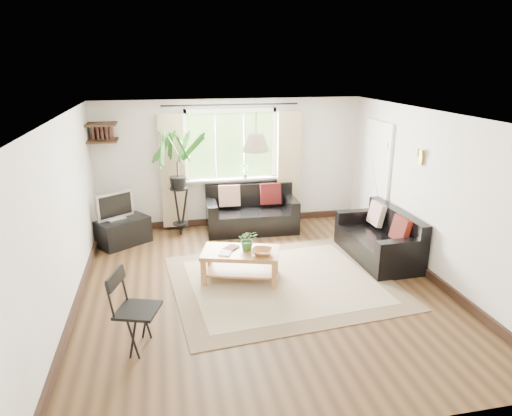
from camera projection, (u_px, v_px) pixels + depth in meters
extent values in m
plane|color=#321F10|center=(262.00, 287.00, 6.46)|extent=(5.50, 5.50, 0.00)
plane|color=white|center=(262.00, 115.00, 5.72)|extent=(5.50, 5.50, 0.00)
cube|color=silver|center=(231.00, 163.00, 8.65)|extent=(5.00, 0.02, 2.40)
cube|color=silver|center=(338.00, 312.00, 3.53)|extent=(5.00, 0.02, 2.40)
cube|color=silver|center=(64.00, 219.00, 5.61)|extent=(0.02, 5.50, 2.40)
cube|color=silver|center=(431.00, 196.00, 6.57)|extent=(0.02, 5.50, 2.40)
cube|color=beige|center=(282.00, 281.00, 6.60)|extent=(3.32, 2.92, 0.02)
cube|color=silver|center=(375.00, 180.00, 8.21)|extent=(0.06, 0.96, 2.06)
imported|color=#326227|center=(248.00, 240.00, 6.54)|extent=(0.30, 0.27, 0.31)
imported|color=brown|center=(262.00, 252.00, 6.42)|extent=(0.40, 0.40, 0.07)
imported|color=white|center=(220.00, 252.00, 6.48)|extent=(0.23, 0.26, 0.02)
imported|color=#592B23|center=(227.00, 246.00, 6.68)|extent=(0.27, 0.27, 0.02)
cube|color=black|center=(123.00, 232.00, 7.91)|extent=(0.98, 0.88, 0.46)
imported|color=#2D6023|center=(245.00, 171.00, 8.63)|extent=(0.14, 0.10, 0.27)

